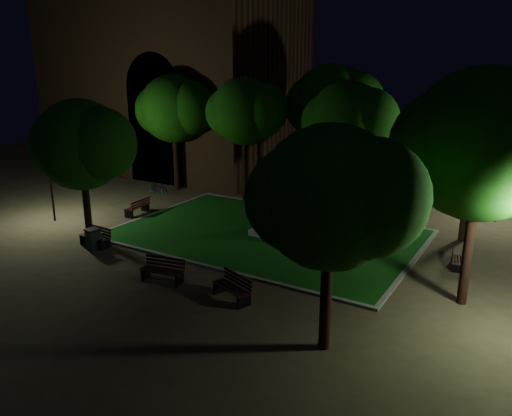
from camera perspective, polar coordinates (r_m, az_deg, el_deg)
The scene contains 24 objects.
ground at distance 24.72m, azimuth -1.14°, elevation -4.45°, with size 80.00×80.00×0.00m, color brown.
lawn at distance 26.32m, azimuth 1.19°, elevation -3.05°, with size 15.00×10.00×0.08m, color #114A10.
lawn_kerb at distance 26.31m, azimuth 1.19°, elevation -3.01°, with size 15.40×10.40×0.12m.
monument at distance 26.03m, azimuth 1.20°, elevation -1.15°, with size 1.40×1.40×3.20m.
building_main at distance 43.69m, azimuth -9.42°, elevation 14.29°, with size 20.00×12.00×15.00m.
tree_west at distance 26.15m, azimuth -19.27°, elevation 6.82°, with size 5.54×4.52×7.12m.
tree_north_wl at distance 31.63m, azimuth -1.18°, elevation 11.00°, with size 5.19×4.24×7.96m.
tree_north_er at distance 30.38m, azimuth 10.53°, elevation 9.74°, with size 5.76×4.70×7.78m.
tree_ne at distance 26.53m, azimuth 23.70°, elevation 6.34°, with size 4.44×3.62×6.62m.
tree_east at distance 18.99m, azimuth 24.71°, elevation 6.54°, with size 6.59×5.38×8.72m.
tree_se at distance 14.68m, azimuth 8.81°, elevation 1.14°, with size 5.35×4.36×7.16m.
tree_nw at distance 35.21m, azimuth -9.30°, elevation 11.13°, with size 5.70×4.65×8.04m.
tree_far_north at distance 33.29m, azimuth 8.80°, elevation 11.59°, with size 6.40×5.23×8.75m.
lamppost_sw at distance 30.27m, azimuth -22.55°, elevation 3.90°, with size 1.18×0.28×4.11m.
lamppost_nw at distance 37.11m, azimuth -7.42°, elevation 7.16°, with size 1.18×0.28×4.17m.
lamppost_ne at distance 30.94m, azimuth 26.33°, elevation 4.02°, with size 1.18×0.28×4.39m.
bench_near_left at distance 21.17m, azimuth -10.58°, elevation -7.05°, with size 1.92×0.98×1.00m.
bench_near_right at distance 19.33m, azimuth -2.63°, elevation -9.12°, with size 1.91×1.24×0.99m.
bench_west_near at distance 25.96m, azimuth -17.83°, elevation -3.17°, with size 1.79×0.71×0.96m.
bench_left_side at distance 30.53m, azimuth -13.34°, elevation 0.06°, with size 0.78×1.80×0.96m.
bench_right_side at distance 23.90m, azimuth 21.91°, elevation -5.54°, with size 0.71×1.43×0.75m.
bench_far_side at distance 31.27m, azimuth 14.60°, elevation 0.33°, with size 1.79×1.18×0.93m.
trash_bin at distance 25.49m, azimuth -18.10°, elevation -3.38°, with size 0.71×0.71×1.04m.
bicycle at distance 35.03m, azimuth -11.12°, elevation 2.25°, with size 0.58×1.66×0.87m, color black.
Camera 1 is at (12.38, -19.52, 8.77)m, focal length 35.00 mm.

